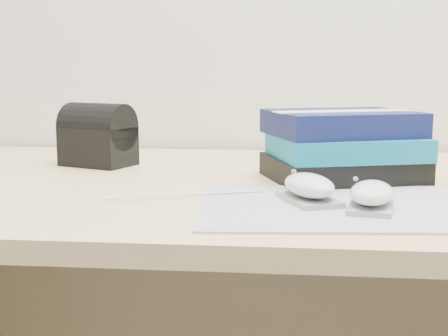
# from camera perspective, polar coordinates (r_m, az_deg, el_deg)

# --- Properties ---
(desk) EXTENTS (1.60, 0.80, 0.73)m
(desk) POSITION_cam_1_polar(r_m,az_deg,el_deg) (1.19, 6.03, -11.78)
(desk) COLOR tan
(desk) RESTS_ON ground
(mousepad) EXTENTS (0.39, 0.32, 0.00)m
(mousepad) POSITION_cam_1_polar(r_m,az_deg,el_deg) (0.88, 9.98, -3.46)
(mousepad) COLOR gray
(mousepad) RESTS_ON desk
(mouse_rear) EXTENTS (0.10, 0.13, 0.05)m
(mouse_rear) POSITION_cam_1_polar(r_m,az_deg,el_deg) (0.89, 7.78, -1.80)
(mouse_rear) COLOR #97989A
(mouse_rear) RESTS_ON mousepad
(mouse_front) EXTENTS (0.08, 0.11, 0.04)m
(mouse_front) POSITION_cam_1_polar(r_m,az_deg,el_deg) (0.86, 13.34, -2.43)
(mouse_front) COLOR #969698
(mouse_front) RESTS_ON mousepad
(usb_cable) EXTENTS (0.23, 0.09, 0.00)m
(usb_cable) POSITION_cam_1_polar(r_m,az_deg,el_deg) (0.93, -3.64, -2.48)
(usb_cable) COLOR silver
(usb_cable) RESTS_ON mousepad
(book_stack) EXTENTS (0.29, 0.26, 0.12)m
(book_stack) POSITION_cam_1_polar(r_m,az_deg,el_deg) (1.09, 10.83, 1.99)
(book_stack) COLOR black
(book_stack) RESTS_ON desk
(pouch) EXTENTS (0.16, 0.13, 0.12)m
(pouch) POSITION_cam_1_polar(r_m,az_deg,el_deg) (1.25, -11.46, 2.94)
(pouch) COLOR black
(pouch) RESTS_ON desk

